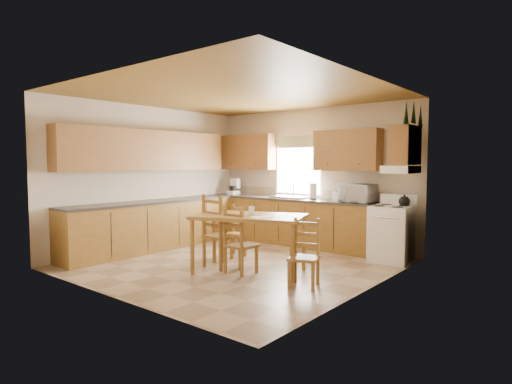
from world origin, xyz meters
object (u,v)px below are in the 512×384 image
Objects in this scene: microwave at (357,193)px; chair_near_left at (222,231)px; dining_table at (249,244)px; stove at (391,235)px; chair_far_right at (304,254)px; chair_far_left at (232,231)px; chair_near_right at (241,241)px.

microwave is 2.59m from chair_near_left.
microwave is 2.40m from dining_table.
microwave is at bearing -110.92° from chair_near_left.
chair_far_right is (-0.34, -2.10, -0.01)m from stove.
stove is 2.66m from chair_far_left.
chair_far_right is (1.11, -0.01, -0.03)m from chair_near_right.
microwave is 2.32m from chair_far_left.
stove is at bearing 39.08° from chair_far_left.
chair_far_left is (-0.92, 0.64, 0.01)m from dining_table.
microwave is at bearing 156.77° from stove.
stove is at bearing -121.68° from chair_near_right.
stove is 0.96× the size of chair_near_right.
chair_near_right is at bearing 175.77° from chair_near_left.
chair_near_left is 0.49m from chair_near_right.
stove is 0.56× the size of dining_table.
chair_far_right is at bearing -77.78° from microwave.
stove is 2.41m from dining_table.
chair_near_right is at bearing -104.35° from microwave.
stove is 1.02× the size of chair_far_right.
dining_table is 1.05m from chair_far_right.
stove is at bearing -126.77° from chair_near_left.
stove is at bearing 33.81° from dining_table.
microwave is 0.35× the size of dining_table.
stove reaches higher than chair_far_right.
chair_near_left is 1.19× the size of chair_near_right.
chair_near_left reaches higher than chair_far_right.
chair_far_right is (1.58, -0.11, -0.12)m from chair_near_left.
chair_near_left reaches higher than chair_near_right.
stove is 1.64× the size of microwave.
microwave is 0.62× the size of chair_far_right.
chair_near_left is (-1.92, -1.99, 0.11)m from stove.
chair_near_right reaches higher than stove.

